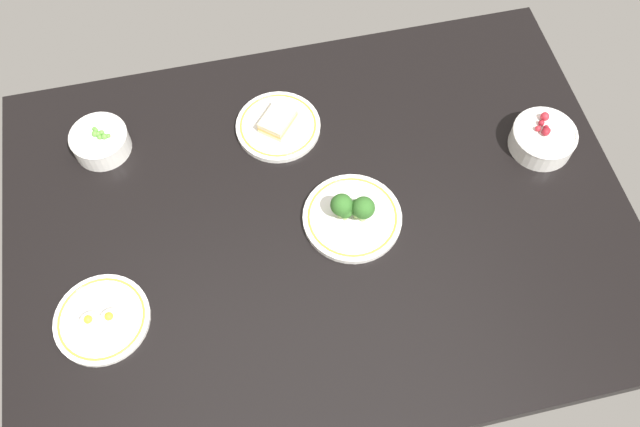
# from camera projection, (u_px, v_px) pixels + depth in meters

# --- Properties ---
(dining_table) EXTENTS (1.43, 1.04, 0.04)m
(dining_table) POSITION_uv_depth(u_px,v_px,m) (320.00, 222.00, 1.57)
(dining_table) COLOR black
(dining_table) RESTS_ON ground
(plate_broccoli) EXTENTS (0.23, 0.23, 0.09)m
(plate_broccoli) POSITION_uv_depth(u_px,v_px,m) (352.00, 215.00, 1.53)
(plate_broccoli) COLOR white
(plate_broccoli) RESTS_ON dining_table
(bowl_berries) EXTENTS (0.16, 0.16, 0.08)m
(bowl_berries) POSITION_uv_depth(u_px,v_px,m) (543.00, 138.00, 1.63)
(bowl_berries) COLOR white
(bowl_berries) RESTS_ON dining_table
(plate_sandwich) EXTENTS (0.21, 0.21, 0.05)m
(plate_sandwich) POSITION_uv_depth(u_px,v_px,m) (278.00, 125.00, 1.67)
(plate_sandwich) COLOR white
(plate_sandwich) RESTS_ON dining_table
(bowl_peas) EXTENTS (0.14, 0.14, 0.07)m
(bowl_peas) POSITION_uv_depth(u_px,v_px,m) (100.00, 141.00, 1.62)
(bowl_peas) COLOR white
(bowl_peas) RESTS_ON dining_table
(plate_eggs) EXTENTS (0.20, 0.20, 0.05)m
(plate_eggs) POSITION_uv_depth(u_px,v_px,m) (102.00, 319.00, 1.43)
(plate_eggs) COLOR white
(plate_eggs) RESTS_ON dining_table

